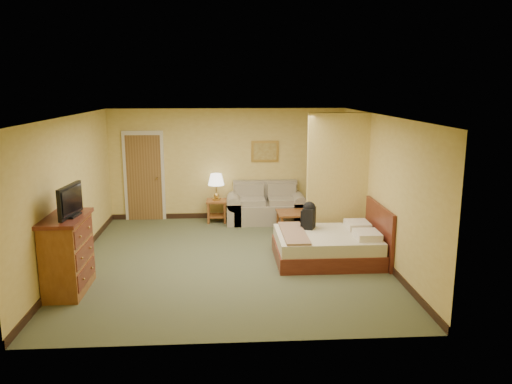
{
  "coord_description": "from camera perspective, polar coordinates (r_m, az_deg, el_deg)",
  "views": [
    {
      "loc": [
        -0.07,
        -8.64,
        3.1
      ],
      "look_at": [
        0.52,
        0.6,
        1.13
      ],
      "focal_mm": 35.0,
      "sensor_mm": 36.0,
      "label": 1
    }
  ],
  "objects": [
    {
      "name": "bed",
      "position": [
        9.19,
        8.49,
        -6.02
      ],
      "size": [
        1.91,
        1.57,
        1.01
      ],
      "color": "#541D13",
      "rests_on": "floor"
    },
    {
      "name": "wall_picture",
      "position": [
        11.74,
        1.03,
        4.67
      ],
      "size": [
        0.64,
        0.04,
        0.5
      ],
      "color": "#B78E3F",
      "rests_on": "back_wall"
    },
    {
      "name": "door",
      "position": [
        11.93,
        -12.66,
        1.74
      ],
      "size": [
        0.94,
        0.16,
        2.1
      ],
      "color": "beige",
      "rests_on": "floor"
    },
    {
      "name": "side_table",
      "position": [
        11.62,
        -4.53,
        -1.77
      ],
      "size": [
        0.47,
        0.47,
        0.52
      ],
      "color": "brown",
      "rests_on": "floor"
    },
    {
      "name": "table_lamp",
      "position": [
        11.48,
        -4.58,
        1.35
      ],
      "size": [
        0.37,
        0.37,
        0.62
      ],
      "color": "#B28D41",
      "rests_on": "side_table"
    },
    {
      "name": "backpack",
      "position": [
        9.34,
        6.1,
        -2.55
      ],
      "size": [
        0.29,
        0.35,
        0.51
      ],
      "rotation": [
        0.0,
        0.0,
        -0.39
      ],
      "color": "black",
      "rests_on": "bed"
    },
    {
      "name": "right_wall",
      "position": [
        9.26,
        14.16,
        0.43
      ],
      "size": [
        0.02,
        6.0,
        2.6
      ],
      "primitive_type": "cube",
      "color": "#D7BA5B",
      "rests_on": "floor"
    },
    {
      "name": "partition",
      "position": [
        9.98,
        9.28,
        1.46
      ],
      "size": [
        1.2,
        0.15,
        2.6
      ],
      "primitive_type": "cube",
      "color": "#D7BA5B",
      "rests_on": "floor"
    },
    {
      "name": "tv",
      "position": [
        7.92,
        -20.48,
        -1.05
      ],
      "size": [
        0.23,
        0.78,
        0.48
      ],
      "rotation": [
        0.0,
        0.0,
        -0.11
      ],
      "color": "black",
      "rests_on": "dresser"
    },
    {
      "name": "dresser",
      "position": [
        8.16,
        -20.73,
        -6.63
      ],
      "size": [
        0.59,
        1.11,
        1.19
      ],
      "color": "brown",
      "rests_on": "floor"
    },
    {
      "name": "left_wall",
      "position": [
        9.22,
        -20.46,
        -0.02
      ],
      "size": [
        0.02,
        6.0,
        2.6
      ],
      "primitive_type": "cube",
      "color": "#D7BA5B",
      "rests_on": "floor"
    },
    {
      "name": "loveseat",
      "position": [
        11.59,
        1.17,
        -1.96
      ],
      "size": [
        1.83,
        0.85,
        0.93
      ],
      "color": "gray",
      "rests_on": "floor"
    },
    {
      "name": "floor",
      "position": [
        9.18,
        -3.02,
        -7.76
      ],
      "size": [
        6.0,
        6.0,
        0.0
      ],
      "primitive_type": "plane",
      "color": "#4D5335",
      "rests_on": "ground"
    },
    {
      "name": "ceiling",
      "position": [
        8.65,
        -3.21,
        8.68
      ],
      "size": [
        6.0,
        6.0,
        0.0
      ],
      "primitive_type": "plane",
      "rotation": [
        3.14,
        0.0,
        0.0
      ],
      "color": "white",
      "rests_on": "back_wall"
    },
    {
      "name": "coffee_table",
      "position": [
        10.82,
        4.28,
        -2.94
      ],
      "size": [
        0.72,
        0.72,
        0.44
      ],
      "rotation": [
        0.0,
        0.0,
        0.04
      ],
      "color": "brown",
      "rests_on": "floor"
    },
    {
      "name": "baseboard",
      "position": [
        12.02,
        -3.19,
        -2.66
      ],
      "size": [
        5.5,
        0.02,
        0.12
      ],
      "primitive_type": "cube",
      "color": "black",
      "rests_on": "floor"
    },
    {
      "name": "back_wall",
      "position": [
        11.77,
        -3.26,
        3.2
      ],
      "size": [
        5.5,
        0.02,
        2.6
      ],
      "primitive_type": "cube",
      "color": "#D7BA5B",
      "rests_on": "floor"
    }
  ]
}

